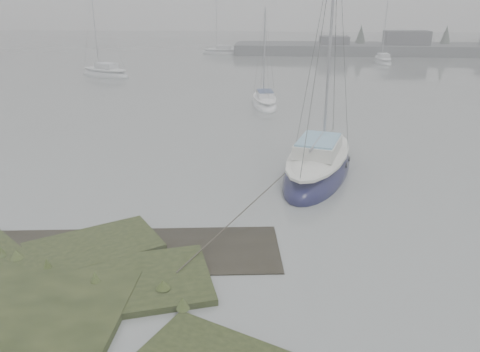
# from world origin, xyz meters

# --- Properties ---
(ground) EXTENTS (160.00, 160.00, 0.00)m
(ground) POSITION_xyz_m (0.00, 30.00, 0.00)
(ground) COLOR slate
(ground) RESTS_ON ground
(far_shoreline) EXTENTS (60.00, 8.00, 4.15)m
(far_shoreline) POSITION_xyz_m (26.84, 61.90, 0.85)
(far_shoreline) COLOR #4C4F51
(far_shoreline) RESTS_ON ground
(sailboat_main) EXTENTS (4.74, 8.45, 11.34)m
(sailboat_main) POSITION_xyz_m (3.76, 11.98, 0.35)
(sailboat_main) COLOR #101136
(sailboat_main) RESTS_ON ground
(sailboat_white) EXTENTS (2.48, 5.51, 7.51)m
(sailboat_white) POSITION_xyz_m (0.99, 26.31, 0.23)
(sailboat_white) COLOR white
(sailboat_white) RESTS_ON ground
(sailboat_far_a) EXTENTS (6.50, 4.66, 8.82)m
(sailboat_far_a) POSITION_xyz_m (-15.64, 39.09, 0.27)
(sailboat_far_a) COLOR silver
(sailboat_far_a) RESTS_ON ground
(sailboat_far_b) EXTENTS (1.85, 5.53, 7.79)m
(sailboat_far_b) POSITION_xyz_m (15.00, 51.72, 0.24)
(sailboat_far_b) COLOR silver
(sailboat_far_b) RESTS_ON ground
(sailboat_far_c) EXTENTS (5.84, 2.23, 8.10)m
(sailboat_far_c) POSITION_xyz_m (-5.85, 60.04, 0.25)
(sailboat_far_c) COLOR #A5ABAE
(sailboat_far_c) RESTS_ON ground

